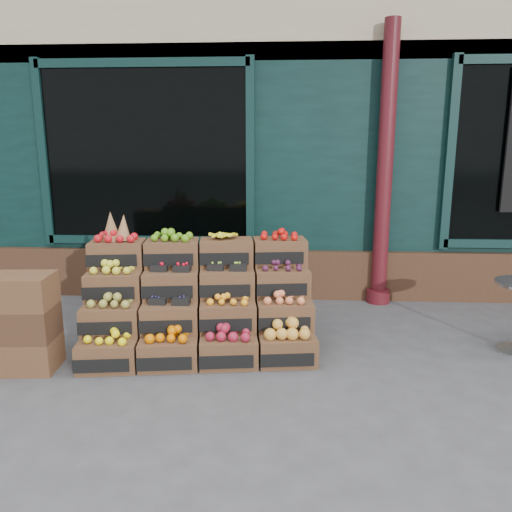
{
  "coord_description": "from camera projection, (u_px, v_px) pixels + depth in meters",
  "views": [
    {
      "loc": [
        0.06,
        -3.81,
        1.85
      ],
      "look_at": [
        -0.2,
        0.7,
        0.85
      ],
      "focal_mm": 35.0,
      "sensor_mm": 36.0,
      "label": 1
    }
  ],
  "objects": [
    {
      "name": "ground",
      "position": [
        275.0,
        375.0,
        4.12
      ],
      "size": [
        60.0,
        60.0,
        0.0
      ],
      "primitive_type": "plane",
      "color": "#454548",
      "rests_on": "ground"
    },
    {
      "name": "shop_facade",
      "position": [
        283.0,
        113.0,
        8.58
      ],
      "size": [
        12.0,
        6.24,
        4.8
      ],
      "color": "black",
      "rests_on": "ground"
    },
    {
      "name": "crate_display",
      "position": [
        199.0,
        307.0,
        4.62
      ],
      "size": [
        2.13,
        1.23,
        1.27
      ],
      "rotation": [
        0.0,
        0.0,
        0.13
      ],
      "color": "brown",
      "rests_on": "ground"
    },
    {
      "name": "spare_crates",
      "position": [
        21.0,
        323.0,
        4.14
      ],
      "size": [
        0.57,
        0.42,
        0.82
      ],
      "rotation": [
        0.0,
        0.0,
        0.07
      ],
      "color": "brown",
      "rests_on": "ground"
    },
    {
      "name": "shopkeeper",
      "position": [
        165.0,
        211.0,
        6.68
      ],
      "size": [
        0.79,
        0.58,
        2.0
      ],
      "primitive_type": "imported",
      "rotation": [
        0.0,
        0.0,
        3.0
      ],
      "color": "#164F2A",
      "rests_on": "ground"
    }
  ]
}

